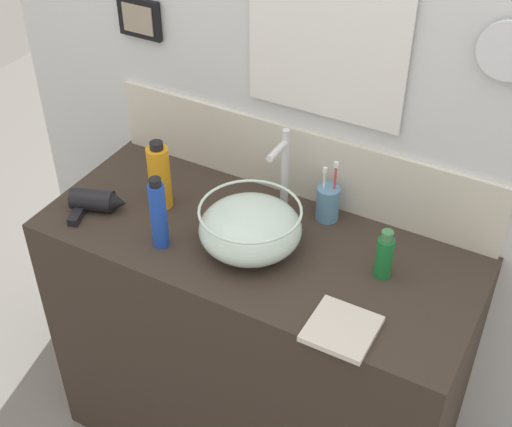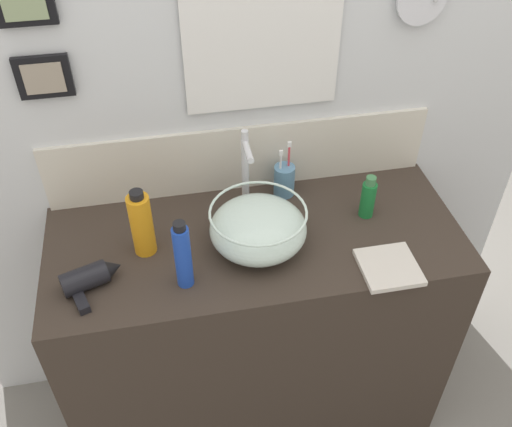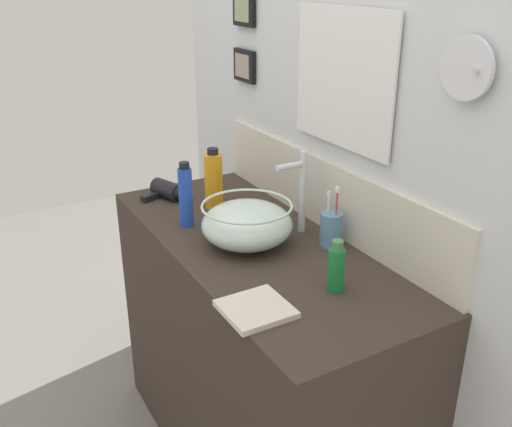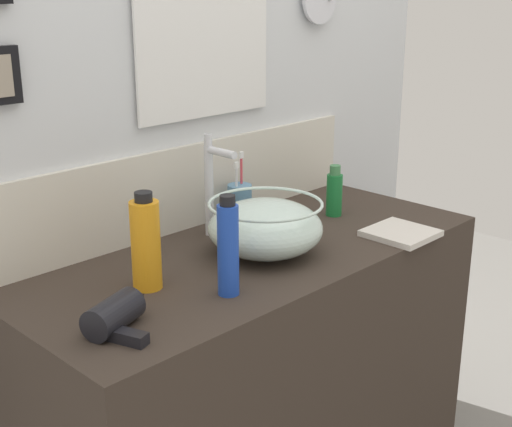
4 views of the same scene
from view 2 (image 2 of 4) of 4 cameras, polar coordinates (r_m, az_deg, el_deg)
ground_plane at (r=2.49m, az=-0.00°, el=-18.26°), size 6.00×6.00×0.00m
vanity_counter at (r=2.10m, az=-0.00°, el=-11.76°), size 1.28×0.54×0.94m
back_panel at (r=1.84m, az=-1.80°, el=8.83°), size 2.08×0.10×2.31m
glass_bowl_sink at (r=1.68m, az=0.22°, el=-1.45°), size 0.29×0.29×0.14m
faucet at (r=1.77m, az=-1.02°, el=4.84°), size 0.02×0.11×0.28m
hair_drier at (r=1.66m, az=-16.29°, el=-6.23°), size 0.18×0.17×0.07m
toothbrush_cup at (r=1.88m, az=2.84°, el=3.37°), size 0.07×0.07×0.20m
soap_dispenser at (r=1.56m, az=-7.33°, el=-4.20°), size 0.05×0.05×0.23m
shampoo_bottle at (r=1.67m, az=-11.37°, el=-1.02°), size 0.07×0.07×0.22m
spray_bottle at (r=1.82m, az=11.14°, el=1.52°), size 0.05×0.05×0.15m
hand_towel at (r=1.70m, az=13.16°, el=-5.24°), size 0.16×0.17×0.02m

